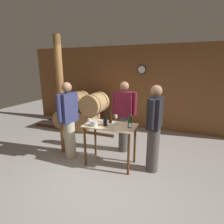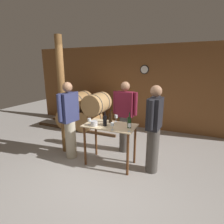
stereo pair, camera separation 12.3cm
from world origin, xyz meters
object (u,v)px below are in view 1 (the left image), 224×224
object	(u,v)px
wine_glass_near_left	(89,120)
person_visitor_with_scarf	(69,120)
wine_bottle_left	(110,118)
wine_glass_near_right	(113,124)
ice_bucket	(94,124)
wine_glass_far_side	(130,126)
person_visitor_bearded	(124,116)
wine_bottle_far_left	(105,121)
wine_bottle_center	(130,122)
person_host	(154,128)
wine_glass_near_center	(116,117)
wooden_post	(61,97)

from	to	relation	value
wine_glass_near_left	person_visitor_with_scarf	size ratio (longest dim) A/B	0.08
wine_bottle_left	wine_glass_near_right	xyz separation A→B (m)	(0.21, -0.39, 0.00)
wine_glass_near_left	ice_bucket	size ratio (longest dim) A/B	0.98
wine_glass_far_side	person_visitor_with_scarf	bearing A→B (deg)	175.29
wine_glass_far_side	person_visitor_bearded	world-z (taller)	person_visitor_bearded
wine_glass_near_left	wine_glass_near_right	distance (m)	0.56
wine_bottle_far_left	wine_bottle_center	distance (m)	0.49
wine_bottle_left	person_host	xyz separation A→B (m)	(0.92, -0.06, -0.08)
wine_glass_far_side	person_visitor_bearded	size ratio (longest dim) A/B	0.09
wine_glass_near_center	ice_bucket	world-z (taller)	wine_glass_near_center
wine_bottle_left	wine_bottle_far_left	bearing A→B (deg)	-96.17
wine_bottle_center	wine_glass_far_side	bearing A→B (deg)	-71.79
wine_glass_near_center	person_visitor_bearded	world-z (taller)	person_visitor_bearded
wine_bottle_left	wine_glass_near_center	size ratio (longest dim) A/B	1.82
wine_bottle_left	ice_bucket	world-z (taller)	wine_bottle_left
wine_glass_near_right	wine_glass_far_side	xyz separation A→B (m)	(0.32, 0.05, 0.00)
wine_glass_near_left	person_visitor_with_scarf	distance (m)	0.56
ice_bucket	person_host	distance (m)	1.17
wine_bottle_left	wine_glass_near_center	world-z (taller)	wine_bottle_left
wooden_post	wine_glass_near_right	world-z (taller)	wooden_post
wine_glass_far_side	person_visitor_with_scarf	world-z (taller)	person_visitor_with_scarf
wine_glass_near_center	person_visitor_bearded	size ratio (longest dim) A/B	0.09
wine_glass_near_left	wine_glass_near_right	xyz separation A→B (m)	(0.55, -0.09, 0.01)
wine_glass_far_side	wine_bottle_center	bearing A→B (deg)	108.21
person_visitor_with_scarf	person_visitor_bearded	bearing A→B (deg)	37.06
wine_glass_far_side	wine_glass_near_center	bearing A→B (deg)	135.25
wine_glass_far_side	person_visitor_bearded	bearing A→B (deg)	114.15
wine_glass_near_right	wine_glass_far_side	world-z (taller)	wine_glass_far_side
wine_bottle_center	person_host	xyz separation A→B (m)	(0.46, 0.09, -0.09)
wine_bottle_left	wooden_post	bearing A→B (deg)	-179.23
wine_bottle_center	person_visitor_with_scarf	size ratio (longest dim) A/B	0.18
wine_glass_near_right	person_visitor_bearded	distance (m)	0.94
wine_glass_near_left	wine_glass_near_center	bearing A→B (deg)	42.56
person_host	ice_bucket	bearing A→B (deg)	-167.46
wine_glass_near_center	wine_glass_far_side	distance (m)	0.62
wine_glass_near_left	person_host	bearing A→B (deg)	10.56
wine_bottle_far_left	wine_glass_near_center	size ratio (longest dim) A/B	1.90
wine_glass_near_right	wine_glass_near_center	bearing A→B (deg)	104.33
wooden_post	person_host	distance (m)	2.18
wine_glass_near_right	ice_bucket	xyz separation A→B (m)	(-0.43, 0.07, -0.06)
wooden_post	wine_glass_near_left	xyz separation A→B (m)	(0.87, -0.28, -0.37)
person_visitor_with_scarf	ice_bucket	bearing A→B (deg)	-7.79
wooden_post	wine_glass_near_center	world-z (taller)	wooden_post
ice_bucket	person_visitor_bearded	distance (m)	0.93
wine_glass_near_right	person_visitor_with_scarf	xyz separation A→B (m)	(-1.10, 0.17, -0.08)
wooden_post	person_visitor_bearded	xyz separation A→B (m)	(1.34, 0.56, -0.45)
wooden_post	person_host	xyz separation A→B (m)	(2.14, -0.05, -0.44)
wooden_post	ice_bucket	bearing A→B (deg)	-16.83
wine_glass_near_left	person_visitor_with_scarf	world-z (taller)	person_visitor_with_scarf
wooden_post	wine_bottle_far_left	xyz separation A→B (m)	(1.19, -0.21, -0.36)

